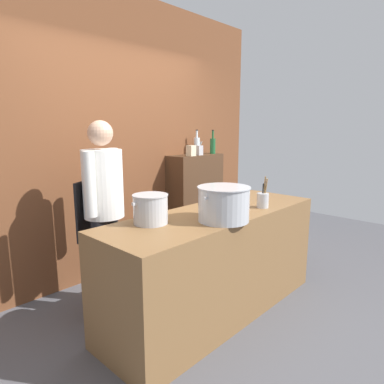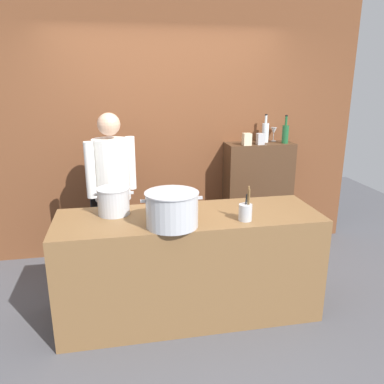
{
  "view_description": "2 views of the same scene",
  "coord_description": "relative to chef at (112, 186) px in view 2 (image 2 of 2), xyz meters",
  "views": [
    {
      "loc": [
        -2.15,
        -1.74,
        1.61
      ],
      "look_at": [
        0.15,
        0.42,
        1.0
      ],
      "focal_mm": 31.53,
      "sensor_mm": 36.0,
      "label": 1
    },
    {
      "loc": [
        -0.53,
        -2.88,
        1.98
      ],
      "look_at": [
        0.08,
        0.28,
        1.01
      ],
      "focal_mm": 36.07,
      "sensor_mm": 36.0,
      "label": 2
    }
  ],
  "objects": [
    {
      "name": "bar_cabinet",
      "position": [
        1.64,
        0.44,
        -0.34
      ],
      "size": [
        0.76,
        0.32,
        1.26
      ],
      "primitive_type": "cube",
      "color": "#472D1C",
      "rests_on": "ground_plane"
    },
    {
      "name": "wine_glass_tall",
      "position": [
        1.84,
        0.53,
        0.4
      ],
      "size": [
        0.07,
        0.07,
        0.16
      ],
      "color": "silver",
      "rests_on": "bar_cabinet"
    },
    {
      "name": "wine_bottle_clear",
      "position": [
        1.71,
        0.48,
        0.41
      ],
      "size": [
        0.08,
        0.08,
        0.31
      ],
      "color": "silver",
      "rests_on": "bar_cabinet"
    },
    {
      "name": "prep_counter",
      "position": [
        0.61,
        -0.75,
        -0.51
      ],
      "size": [
        2.14,
        0.7,
        0.9
      ],
      "primitive_type": "cube",
      "color": "brown",
      "rests_on": "ground_plane"
    },
    {
      "name": "spice_tin_cream",
      "position": [
        1.45,
        0.33,
        0.36
      ],
      "size": [
        0.09,
        0.09,
        0.13
      ],
      "primitive_type": "cube",
      "color": "beige",
      "rests_on": "bar_cabinet"
    },
    {
      "name": "chef",
      "position": [
        0.0,
        0.0,
        0.0
      ],
      "size": [
        0.46,
        0.41,
        1.66
      ],
      "rotation": [
        0.0,
        0.0,
        3.69
      ],
      "color": "black",
      "rests_on": "ground_plane"
    },
    {
      "name": "ground_plane",
      "position": [
        0.61,
        -0.75,
        -0.96
      ],
      "size": [
        8.0,
        8.0,
        0.0
      ],
      "primitive_type": "plane",
      "color": "#4C4C51"
    },
    {
      "name": "utensil_crock",
      "position": [
        1.02,
        -0.95,
        0.01
      ],
      "size": [
        0.1,
        0.1,
        0.28
      ],
      "color": "#B7BABF",
      "rests_on": "prep_counter"
    },
    {
      "name": "stockpot_large",
      "position": [
        0.44,
        -0.96,
        0.07
      ],
      "size": [
        0.46,
        0.4,
        0.26
      ],
      "color": "#B7BABF",
      "rests_on": "prep_counter"
    },
    {
      "name": "stockpot_small",
      "position": [
        0.02,
        -0.61,
        0.05
      ],
      "size": [
        0.33,
        0.26,
        0.22
      ],
      "color": "#B7BABF",
      "rests_on": "prep_counter"
    },
    {
      "name": "brick_back_panel",
      "position": [
        0.61,
        0.65,
        0.54
      ],
      "size": [
        4.4,
        0.1,
        3.0
      ],
      "primitive_type": "cube",
      "color": "brown",
      "rests_on": "ground_plane"
    },
    {
      "name": "spice_tin_silver",
      "position": [
        1.61,
        0.35,
        0.35
      ],
      "size": [
        0.08,
        0.08,
        0.12
      ],
      "primitive_type": "cube",
      "color": "#B2B2B7",
      "rests_on": "bar_cabinet"
    },
    {
      "name": "wine_bottle_green",
      "position": [
        1.91,
        0.37,
        0.4
      ],
      "size": [
        0.07,
        0.07,
        0.31
      ],
      "color": "#1E592D",
      "rests_on": "bar_cabinet"
    }
  ]
}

